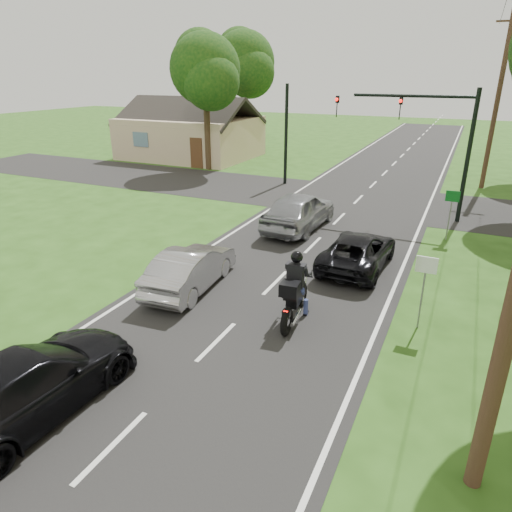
{
  "coord_description": "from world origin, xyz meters",
  "views": [
    {
      "loc": [
        5.28,
        -8.88,
        6.57
      ],
      "look_at": [
        -0.25,
        3.0,
        1.3
      ],
      "focal_mm": 32.0,
      "sensor_mm": 36.0,
      "label": 1
    }
  ],
  "objects_px": {
    "silver_sedan": "(191,268)",
    "traffic_signal": "(428,130)",
    "silver_suv": "(299,210)",
    "utility_pole_far": "(497,101)",
    "sign_green": "(452,203)",
    "dark_suv": "(358,251)",
    "motorcycle_rider": "(295,294)",
    "dark_car_behind": "(28,384)",
    "sign_white": "(425,275)"
  },
  "relations": [
    {
      "from": "utility_pole_far",
      "to": "sign_white",
      "type": "xyz_separation_m",
      "value": [
        -1.5,
        -19.02,
        -3.49
      ]
    },
    {
      "from": "motorcycle_rider",
      "to": "silver_suv",
      "type": "relative_size",
      "value": 0.49
    },
    {
      "from": "traffic_signal",
      "to": "utility_pole_far",
      "type": "bearing_deg",
      "value": 70.32
    },
    {
      "from": "dark_car_behind",
      "to": "utility_pole_far",
      "type": "distance_m",
      "value": 27.6
    },
    {
      "from": "traffic_signal",
      "to": "utility_pole_far",
      "type": "height_order",
      "value": "utility_pole_far"
    },
    {
      "from": "dark_suv",
      "to": "silver_sedan",
      "type": "relative_size",
      "value": 1.07
    },
    {
      "from": "silver_sedan",
      "to": "sign_green",
      "type": "bearing_deg",
      "value": -135.51
    },
    {
      "from": "dark_suv",
      "to": "silver_sedan",
      "type": "distance_m",
      "value": 6.05
    },
    {
      "from": "utility_pole_far",
      "to": "sign_green",
      "type": "relative_size",
      "value": 4.71
    },
    {
      "from": "motorcycle_rider",
      "to": "silver_suv",
      "type": "xyz_separation_m",
      "value": [
        -2.72,
        7.87,
        0.03
      ]
    },
    {
      "from": "dark_suv",
      "to": "silver_suv",
      "type": "distance_m",
      "value": 4.77
    },
    {
      "from": "dark_car_behind",
      "to": "sign_green",
      "type": "bearing_deg",
      "value": -113.47
    },
    {
      "from": "dark_suv",
      "to": "sign_white",
      "type": "bearing_deg",
      "value": 127.29
    },
    {
      "from": "motorcycle_rider",
      "to": "traffic_signal",
      "type": "height_order",
      "value": "traffic_signal"
    },
    {
      "from": "motorcycle_rider",
      "to": "dark_car_behind",
      "type": "height_order",
      "value": "motorcycle_rider"
    },
    {
      "from": "dark_car_behind",
      "to": "traffic_signal",
      "type": "bearing_deg",
      "value": -105.21
    },
    {
      "from": "motorcycle_rider",
      "to": "sign_white",
      "type": "distance_m",
      "value": 3.51
    },
    {
      "from": "silver_sedan",
      "to": "utility_pole_far",
      "type": "bearing_deg",
      "value": -118.69
    },
    {
      "from": "dark_car_behind",
      "to": "sign_green",
      "type": "relative_size",
      "value": 2.33
    },
    {
      "from": "sign_white",
      "to": "sign_green",
      "type": "height_order",
      "value": "same"
    },
    {
      "from": "motorcycle_rider",
      "to": "sign_green",
      "type": "bearing_deg",
      "value": 63.8
    },
    {
      "from": "traffic_signal",
      "to": "silver_suv",
      "type": "bearing_deg",
      "value": -137.68
    },
    {
      "from": "sign_green",
      "to": "motorcycle_rider",
      "type": "bearing_deg",
      "value": -110.87
    },
    {
      "from": "dark_car_behind",
      "to": "utility_pole_far",
      "type": "height_order",
      "value": "utility_pole_far"
    },
    {
      "from": "dark_suv",
      "to": "dark_car_behind",
      "type": "distance_m",
      "value": 11.3
    },
    {
      "from": "dark_suv",
      "to": "sign_green",
      "type": "distance_m",
      "value": 5.33
    },
    {
      "from": "silver_suv",
      "to": "motorcycle_rider",
      "type": "bearing_deg",
      "value": 111.62
    },
    {
      "from": "silver_suv",
      "to": "utility_pole_far",
      "type": "height_order",
      "value": "utility_pole_far"
    },
    {
      "from": "silver_suv",
      "to": "dark_car_behind",
      "type": "bearing_deg",
      "value": 89.12
    },
    {
      "from": "silver_suv",
      "to": "traffic_signal",
      "type": "bearing_deg",
      "value": -135.14
    },
    {
      "from": "motorcycle_rider",
      "to": "sign_green",
      "type": "relative_size",
      "value": 1.16
    },
    {
      "from": "sign_green",
      "to": "sign_white",
      "type": "bearing_deg",
      "value": -91.43
    },
    {
      "from": "silver_sedan",
      "to": "silver_suv",
      "type": "distance_m",
      "value": 7.39
    },
    {
      "from": "silver_suv",
      "to": "dark_suv",
      "type": "bearing_deg",
      "value": 138.88
    },
    {
      "from": "dark_suv",
      "to": "sign_green",
      "type": "bearing_deg",
      "value": -119.84
    },
    {
      "from": "sign_green",
      "to": "dark_car_behind",
      "type": "bearing_deg",
      "value": -115.11
    },
    {
      "from": "silver_suv",
      "to": "utility_pole_far",
      "type": "xyz_separation_m",
      "value": [
        7.48,
        12.21,
        4.22
      ]
    },
    {
      "from": "dark_suv",
      "to": "utility_pole_far",
      "type": "relative_size",
      "value": 0.45
    },
    {
      "from": "traffic_signal",
      "to": "sign_white",
      "type": "bearing_deg",
      "value": -82.95
    },
    {
      "from": "silver_sedan",
      "to": "traffic_signal",
      "type": "height_order",
      "value": "traffic_signal"
    },
    {
      "from": "sign_green",
      "to": "silver_sedan",
      "type": "bearing_deg",
      "value": -130.47
    },
    {
      "from": "dark_suv",
      "to": "utility_pole_far",
      "type": "distance_m",
      "value": 16.62
    },
    {
      "from": "utility_pole_far",
      "to": "sign_green",
      "type": "xyz_separation_m",
      "value": [
        -1.3,
        -11.02,
        -3.49
      ]
    },
    {
      "from": "dark_suv",
      "to": "silver_sedan",
      "type": "xyz_separation_m",
      "value": [
        -4.51,
        -4.02,
        0.07
      ]
    },
    {
      "from": "silver_sedan",
      "to": "sign_white",
      "type": "height_order",
      "value": "sign_white"
    },
    {
      "from": "traffic_signal",
      "to": "motorcycle_rider",
      "type": "bearing_deg",
      "value": -98.91
    },
    {
      "from": "silver_suv",
      "to": "traffic_signal",
      "type": "xyz_separation_m",
      "value": [
        4.62,
        4.2,
        3.27
      ]
    },
    {
      "from": "motorcycle_rider",
      "to": "utility_pole_far",
      "type": "distance_m",
      "value": 21.07
    },
    {
      "from": "silver_suv",
      "to": "sign_white",
      "type": "distance_m",
      "value": 9.09
    },
    {
      "from": "silver_suv",
      "to": "sign_green",
      "type": "height_order",
      "value": "sign_green"
    }
  ]
}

